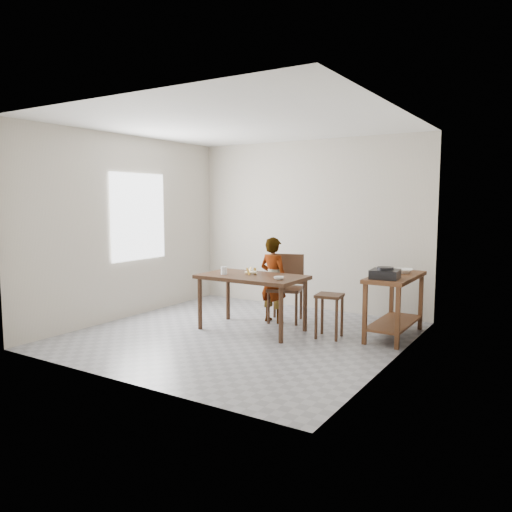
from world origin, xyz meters
The scene contains 17 objects.
floor centered at (0.00, 0.00, -0.02)m, with size 4.00×4.00×0.04m, color gray.
ceiling centered at (0.00, 0.00, 2.72)m, with size 4.00×4.00×0.04m, color white.
wall_back centered at (0.00, 2.02, 1.35)m, with size 4.00×0.04×2.70m, color beige.
wall_front centered at (0.00, -2.02, 1.35)m, with size 4.00×0.04×2.70m, color beige.
wall_left centered at (-2.02, 0.00, 1.35)m, with size 0.04×4.00×2.70m, color beige.
wall_right centered at (2.02, 0.00, 1.35)m, with size 0.04×4.00×2.70m, color beige.
window_pane centered at (-1.97, 0.20, 1.50)m, with size 0.02×1.10×1.30m, color white.
dining_table centered at (0.00, 0.30, 0.38)m, with size 1.40×0.80×0.75m, color #382215, non-canonical shape.
prep_counter centered at (1.72, 1.00, 0.40)m, with size 0.50×1.20×0.80m, color #56321B, non-canonical shape.
child centered at (0.02, 0.84, 0.61)m, with size 0.45×0.29×1.23m, color white.
dining_chair centered at (0.14, 0.97, 0.48)m, with size 0.46×0.46×0.96m, color #382215, non-canonical shape.
stool centered at (1.03, 0.50, 0.28)m, with size 0.32×0.32×0.56m, color #382215, non-canonical shape.
glass_tumbler centered at (-0.36, 0.16, 0.80)m, with size 0.08×0.08×0.11m, color white.
small_bowl centered at (0.48, 0.17, 0.77)m, with size 0.13×0.13×0.04m, color white.
banana centered at (-0.05, 0.35, 0.78)m, with size 0.19×0.14×0.07m, color #D8CC4E, non-canonical shape.
serving_bowl centered at (1.76, 1.21, 0.83)m, with size 0.24×0.24×0.06m, color white.
gas_burner centered at (1.70, 0.65, 0.86)m, with size 0.33×0.33×0.11m, color black.
Camera 1 is at (3.54, -5.27, 1.75)m, focal length 35.00 mm.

